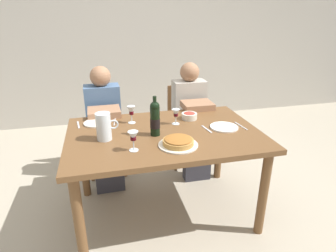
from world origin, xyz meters
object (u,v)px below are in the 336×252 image
(diner_right, at_px, (192,116))
(wine_glass_left_diner, at_px, (133,137))
(water_pitcher, at_px, (104,128))
(dinner_plate_right_setting, at_px, (97,123))
(baked_tart, at_px, (178,142))
(chair_right, at_px, (185,119))
(wine_glass_centre, at_px, (131,111))
(salad_bowl, at_px, (189,115))
(wine_bottle, at_px, (155,119))
(chair_left, at_px, (105,126))
(wine_glass_right_diner, at_px, (176,114))
(dining_table, at_px, (164,143))
(diner_left, at_px, (105,124))
(dinner_plate_left_setting, at_px, (224,127))

(diner_right, bearing_deg, wine_glass_left_diner, 52.74)
(water_pitcher, relative_size, dinner_plate_right_setting, 0.94)
(baked_tart, xyz_separation_m, chair_right, (0.41, 1.16, -0.29))
(baked_tart, height_order, diner_right, diner_right)
(wine_glass_centre, relative_size, dinner_plate_right_setting, 0.69)
(baked_tart, height_order, salad_bowl, salad_bowl)
(wine_bottle, relative_size, water_pitcher, 1.50)
(chair_left, bearing_deg, diner_right, 163.97)
(chair_right, bearing_deg, salad_bowl, 76.33)
(water_pitcher, xyz_separation_m, wine_glass_right_diner, (0.59, 0.18, 0.00))
(dining_table, xyz_separation_m, diner_left, (-0.45, 0.67, -0.05))
(water_pitcher, relative_size, chair_left, 0.24)
(diner_left, bearing_deg, wine_bottle, 116.42)
(wine_bottle, height_order, chair_left, wine_bottle)
(diner_left, height_order, diner_right, same)
(dining_table, xyz_separation_m, water_pitcher, (-0.46, -0.03, 0.18))
(wine_glass_left_diner, xyz_separation_m, dinner_plate_left_setting, (0.77, 0.23, -0.10))
(dining_table, bearing_deg, wine_glass_left_diner, -136.70)
(wine_glass_right_diner, distance_m, dinner_plate_left_setting, 0.41)
(salad_bowl, bearing_deg, wine_glass_right_diner, -149.00)
(chair_left, bearing_deg, dinner_plate_left_setting, 134.22)
(diner_left, relative_size, chair_right, 1.33)
(dining_table, relative_size, dinner_plate_left_setting, 6.56)
(wine_glass_centre, height_order, diner_left, diner_left)
(baked_tart, xyz_separation_m, dinner_plate_left_setting, (0.45, 0.23, -0.02))
(dining_table, relative_size, water_pitcher, 7.32)
(baked_tart, distance_m, chair_right, 1.27)
(wine_glass_right_diner, distance_m, diner_left, 0.82)
(salad_bowl, distance_m, wine_glass_right_diner, 0.18)
(wine_bottle, relative_size, dinner_plate_left_setting, 1.34)
(wine_bottle, relative_size, wine_glass_centre, 2.05)
(chair_left, relative_size, diner_left, 0.75)
(dinner_plate_left_setting, height_order, chair_left, chair_left)
(wine_glass_left_diner, height_order, chair_left, wine_glass_left_diner)
(wine_glass_right_diner, distance_m, chair_left, 1.02)
(wine_glass_left_diner, distance_m, wine_glass_centre, 0.52)
(wine_glass_left_diner, height_order, dinner_plate_right_setting, wine_glass_left_diner)
(dining_table, relative_size, dinner_plate_right_setting, 6.88)
(chair_right, bearing_deg, baked_tart, 71.22)
(salad_bowl, bearing_deg, diner_right, 68.72)
(dinner_plate_right_setting, height_order, chair_left, chair_left)
(baked_tart, height_order, chair_right, chair_right)
(baked_tart, distance_m, dinner_plate_right_setting, 0.80)
(salad_bowl, bearing_deg, wine_glass_centre, 177.45)
(wine_bottle, bearing_deg, chair_right, 60.58)
(dinner_plate_left_setting, relative_size, diner_left, 0.20)
(wine_glass_right_diner, height_order, dinner_plate_left_setting, wine_glass_right_diner)
(wine_glass_left_diner, bearing_deg, salad_bowl, 41.84)
(salad_bowl, xyz_separation_m, dinner_plate_right_setting, (-0.79, 0.08, -0.03))
(wine_bottle, distance_m, dinner_plate_right_setting, 0.57)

